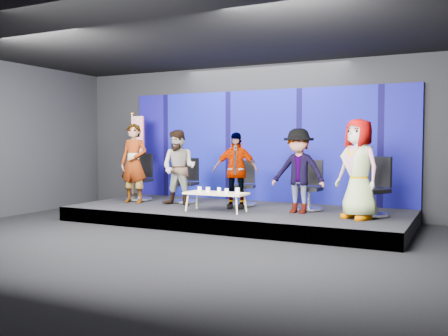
{
  "coord_description": "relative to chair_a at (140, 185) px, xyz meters",
  "views": [
    {
      "loc": [
        4.39,
        -6.95,
        1.69
      ],
      "look_at": [
        -0.25,
        2.4,
        1.14
      ],
      "focal_mm": 40.0,
      "sensor_mm": 36.0,
      "label": 1
    }
  ],
  "objects": [
    {
      "name": "ground",
      "position": [
        2.66,
        -2.76,
        -0.67
      ],
      "size": [
        10.0,
        10.0,
        0.0
      ],
      "primitive_type": "plane",
      "color": "black",
      "rests_on": "ground"
    },
    {
      "name": "room_walls",
      "position": [
        2.66,
        -2.76,
        1.76
      ],
      "size": [
        10.02,
        8.02,
        3.51
      ],
      "color": "black",
      "rests_on": "ground"
    },
    {
      "name": "riser",
      "position": [
        2.66,
        -0.26,
        -0.52
      ],
      "size": [
        7.0,
        3.0,
        0.3
      ],
      "primitive_type": "cube",
      "color": "black",
      "rests_on": "ground"
    },
    {
      "name": "backdrop",
      "position": [
        2.66,
        1.19,
        0.93
      ],
      "size": [
        7.0,
        0.08,
        2.6
      ],
      "primitive_type": "cube",
      "color": "#0F075C",
      "rests_on": "riser"
    },
    {
      "name": "chair_a",
      "position": [
        0.0,
        0.0,
        0.0
      ],
      "size": [
        0.68,
        0.68,
        1.11
      ],
      "rotation": [
        0.0,
        0.0,
        0.08
      ],
      "color": "silver",
      "rests_on": "riser"
    },
    {
      "name": "panelist_a",
      "position": [
        0.17,
        -0.48,
        0.54
      ],
      "size": [
        0.69,
        0.49,
        1.81
      ],
      "primitive_type": "imported",
      "rotation": [
        0.0,
        0.0,
        0.08
      ],
      "color": "black",
      "rests_on": "riser"
    },
    {
      "name": "chair_b",
      "position": [
        1.24,
        0.08,
        -0.03
      ],
      "size": [
        0.62,
        0.62,
        1.02
      ],
      "rotation": [
        0.0,
        0.0,
        0.07
      ],
      "color": "silver",
      "rests_on": "riser"
    },
    {
      "name": "panelist_b",
      "position": [
        1.33,
        -0.41,
        0.46
      ],
      "size": [
        0.85,
        0.68,
        1.65
      ],
      "primitive_type": "imported",
      "rotation": [
        0.0,
        0.0,
        0.07
      ],
      "color": "black",
      "rests_on": "riser"
    },
    {
      "name": "chair_c",
      "position": [
        2.63,
        0.21,
        -0.04
      ],
      "size": [
        0.69,
        0.69,
        0.98
      ],
      "rotation": [
        0.0,
        0.0,
        0.28
      ],
      "color": "silver",
      "rests_on": "riser"
    },
    {
      "name": "panelist_c",
      "position": [
        2.64,
        -0.29,
        0.43
      ],
      "size": [
        1.0,
        0.63,
        1.59
      ],
      "primitive_type": "imported",
      "rotation": [
        0.0,
        0.0,
        0.28
      ],
      "color": "black",
      "rests_on": "riser"
    },
    {
      "name": "chair_d",
      "position": [
        4.13,
        0.11,
        -0.03
      ],
      "size": [
        0.59,
        0.59,
        1.02
      ],
      "rotation": [
        0.0,
        0.0,
        -0.03
      ],
      "color": "silver",
      "rests_on": "riser"
    },
    {
      "name": "panelist_d",
      "position": [
        4.04,
        -0.39,
        0.46
      ],
      "size": [
        1.09,
        0.65,
        1.65
      ],
      "primitive_type": "imported",
      "rotation": [
        0.0,
        0.0,
        -0.03
      ],
      "color": "black",
      "rests_on": "riser"
    },
    {
      "name": "chair_e",
      "position": [
        5.44,
        -0.16,
        -0.0
      ],
      "size": [
        0.86,
        0.86,
        1.11
      ],
      "rotation": [
        0.0,
        0.0,
        -0.52
      ],
      "color": "silver",
      "rests_on": "riser"
    },
    {
      "name": "panelist_e",
      "position": [
        5.24,
        -0.62,
        0.54
      ],
      "size": [
        1.05,
        0.94,
        1.8
      ],
      "primitive_type": "imported",
      "rotation": [
        0.0,
        0.0,
        -0.52
      ],
      "color": "black",
      "rests_on": "riser"
    },
    {
      "name": "coffee_table",
      "position": [
        2.51,
        -0.93,
        -0.01
      ],
      "size": [
        1.26,
        0.54,
        0.39
      ],
      "rotation": [
        0.0,
        0.0,
        0.0
      ],
      "color": "tan",
      "rests_on": "riser"
    },
    {
      "name": "mug_a",
      "position": [
        2.13,
        -0.91,
        0.07
      ],
      "size": [
        0.08,
        0.08,
        0.1
      ],
      "primitive_type": "cylinder",
      "color": "white",
      "rests_on": "coffee_table"
    },
    {
      "name": "mug_b",
      "position": [
        2.36,
        -0.98,
        0.07
      ],
      "size": [
        0.09,
        0.09,
        0.1
      ],
      "primitive_type": "cylinder",
      "color": "white",
      "rests_on": "coffee_table"
    },
    {
      "name": "mug_c",
      "position": [
        2.53,
        -0.83,
        0.06
      ],
      "size": [
        0.08,
        0.08,
        0.09
      ],
      "primitive_type": "cylinder",
      "color": "white",
      "rests_on": "coffee_table"
    },
    {
      "name": "mug_d",
      "position": [
        2.78,
        -0.99,
        0.07
      ],
      "size": [
        0.08,
        0.08,
        0.09
      ],
      "primitive_type": "cylinder",
      "color": "white",
      "rests_on": "coffee_table"
    },
    {
      "name": "mug_e",
      "position": [
        2.95,
        -0.85,
        0.07
      ],
      "size": [
        0.09,
        0.09,
        0.1
      ],
      "primitive_type": "cylinder",
      "color": "white",
      "rests_on": "coffee_table"
    },
    {
      "name": "flag_stand",
      "position": [
        -0.45,
        0.44,
        0.77
      ],
      "size": [
        0.49,
        0.29,
        2.14
      ],
      "rotation": [
        0.0,
        0.0,
        0.02
      ],
      "color": "black",
      "rests_on": "riser"
    }
  ]
}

